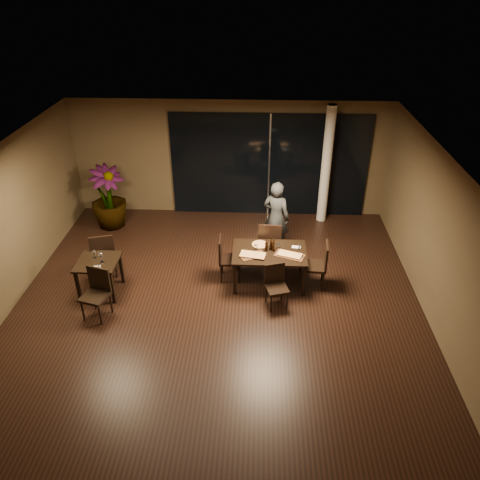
{
  "coord_description": "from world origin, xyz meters",
  "views": [
    {
      "loc": [
        0.76,
        -7.27,
        5.84
      ],
      "look_at": [
        0.4,
        0.73,
        1.05
      ],
      "focal_mm": 35.0,
      "sensor_mm": 36.0,
      "label": 1
    }
  ],
  "objects_px": {
    "diner": "(276,217)",
    "chair_side_far": "(103,253)",
    "bottle_c": "(271,244)",
    "chair_main_left": "(226,256)",
    "chair_main_right": "(319,263)",
    "bottle_a": "(266,245)",
    "main_table": "(269,255)",
    "chair_main_far": "(270,241)",
    "side_table": "(98,266)",
    "chair_side_near": "(97,290)",
    "chair_main_near": "(276,283)",
    "bottle_b": "(274,245)",
    "potted_plant": "(108,197)"
  },
  "relations": [
    {
      "from": "side_table",
      "to": "chair_side_near",
      "type": "distance_m",
      "value": 0.71
    },
    {
      "from": "main_table",
      "to": "chair_main_left",
      "type": "distance_m",
      "value": 0.91
    },
    {
      "from": "chair_main_left",
      "to": "chair_side_far",
      "type": "bearing_deg",
      "value": 89.52
    },
    {
      "from": "chair_main_right",
      "to": "bottle_c",
      "type": "relative_size",
      "value": 3.45
    },
    {
      "from": "main_table",
      "to": "chair_main_far",
      "type": "xyz_separation_m",
      "value": [
        0.01,
        0.68,
        -0.08
      ]
    },
    {
      "from": "chair_main_near",
      "to": "chair_main_right",
      "type": "relative_size",
      "value": 0.86
    },
    {
      "from": "chair_side_far",
      "to": "potted_plant",
      "type": "distance_m",
      "value": 2.28
    },
    {
      "from": "chair_main_far",
      "to": "bottle_c",
      "type": "relative_size",
      "value": 3.63
    },
    {
      "from": "chair_main_left",
      "to": "chair_main_right",
      "type": "height_order",
      "value": "chair_main_right"
    },
    {
      "from": "chair_side_near",
      "to": "bottle_a",
      "type": "bearing_deg",
      "value": 37.13
    },
    {
      "from": "chair_side_near",
      "to": "chair_main_right",
      "type": "bearing_deg",
      "value": 30.53
    },
    {
      "from": "chair_side_far",
      "to": "chair_main_near",
      "type": "bearing_deg",
      "value": 150.22
    },
    {
      "from": "chair_main_left",
      "to": "chair_main_near",
      "type": "bearing_deg",
      "value": -130.02
    },
    {
      "from": "chair_main_right",
      "to": "bottle_b",
      "type": "xyz_separation_m",
      "value": [
        -0.94,
        0.12,
        0.33
      ]
    },
    {
      "from": "bottle_b",
      "to": "bottle_c",
      "type": "bearing_deg",
      "value": 143.9
    },
    {
      "from": "bottle_c",
      "to": "diner",
      "type": "bearing_deg",
      "value": 83.62
    },
    {
      "from": "side_table",
      "to": "potted_plant",
      "type": "distance_m",
      "value": 2.84
    },
    {
      "from": "chair_main_near",
      "to": "potted_plant",
      "type": "bearing_deg",
      "value": 127.24
    },
    {
      "from": "chair_main_far",
      "to": "side_table",
      "type": "bearing_deg",
      "value": 21.33
    },
    {
      "from": "chair_main_left",
      "to": "bottle_a",
      "type": "relative_size",
      "value": 3.63
    },
    {
      "from": "chair_side_far",
      "to": "bottle_c",
      "type": "distance_m",
      "value": 3.51
    },
    {
      "from": "diner",
      "to": "bottle_a",
      "type": "bearing_deg",
      "value": 103.76
    },
    {
      "from": "side_table",
      "to": "bottle_a",
      "type": "distance_m",
      "value": 3.39
    },
    {
      "from": "bottle_a",
      "to": "bottle_b",
      "type": "bearing_deg",
      "value": 0.47
    },
    {
      "from": "chair_main_near",
      "to": "bottle_c",
      "type": "distance_m",
      "value": 0.9
    },
    {
      "from": "side_table",
      "to": "bottle_b",
      "type": "xyz_separation_m",
      "value": [
        3.48,
        0.54,
        0.27
      ]
    },
    {
      "from": "side_table",
      "to": "chair_side_near",
      "type": "relative_size",
      "value": 0.81
    },
    {
      "from": "diner",
      "to": "bottle_a",
      "type": "relative_size",
      "value": 6.38
    },
    {
      "from": "main_table",
      "to": "chair_side_far",
      "type": "relative_size",
      "value": 1.42
    },
    {
      "from": "main_table",
      "to": "potted_plant",
      "type": "bearing_deg",
      "value": 150.25
    },
    {
      "from": "chair_main_left",
      "to": "bottle_b",
      "type": "relative_size",
      "value": 3.36
    },
    {
      "from": "main_table",
      "to": "diner",
      "type": "distance_m",
      "value": 1.31
    },
    {
      "from": "chair_side_far",
      "to": "potted_plant",
      "type": "bearing_deg",
      "value": -94.57
    },
    {
      "from": "side_table",
      "to": "chair_main_near",
      "type": "relative_size",
      "value": 0.92
    },
    {
      "from": "chair_main_near",
      "to": "chair_main_right",
      "type": "distance_m",
      "value": 1.09
    },
    {
      "from": "side_table",
      "to": "chair_main_right",
      "type": "bearing_deg",
      "value": 5.39
    },
    {
      "from": "side_table",
      "to": "chair_main_right",
      "type": "height_order",
      "value": "chair_main_right"
    },
    {
      "from": "main_table",
      "to": "diner",
      "type": "relative_size",
      "value": 0.87
    },
    {
      "from": "potted_plant",
      "to": "bottle_c",
      "type": "distance_m",
      "value": 4.57
    },
    {
      "from": "diner",
      "to": "main_table",
      "type": "bearing_deg",
      "value": 106.98
    },
    {
      "from": "chair_main_right",
      "to": "bottle_a",
      "type": "relative_size",
      "value": 3.74
    },
    {
      "from": "diner",
      "to": "bottle_b",
      "type": "distance_m",
      "value": 1.26
    },
    {
      "from": "chair_main_right",
      "to": "bottle_b",
      "type": "height_order",
      "value": "bottle_b"
    },
    {
      "from": "diner",
      "to": "chair_side_far",
      "type": "bearing_deg",
      "value": 42.74
    },
    {
      "from": "chair_main_near",
      "to": "bottle_b",
      "type": "height_order",
      "value": "bottle_b"
    },
    {
      "from": "diner",
      "to": "bottle_c",
      "type": "xyz_separation_m",
      "value": [
        -0.14,
        -1.21,
        0.04
      ]
    },
    {
      "from": "chair_main_near",
      "to": "chair_main_far",
      "type": "bearing_deg",
      "value": 77.79
    },
    {
      "from": "chair_main_near",
      "to": "bottle_b",
      "type": "distance_m",
      "value": 0.86
    },
    {
      "from": "chair_main_left",
      "to": "diner",
      "type": "relative_size",
      "value": 0.57
    },
    {
      "from": "side_table",
      "to": "chair_main_near",
      "type": "xyz_separation_m",
      "value": [
        3.52,
        -0.21,
        -0.14
      ]
    }
  ]
}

